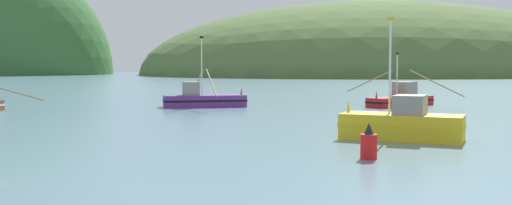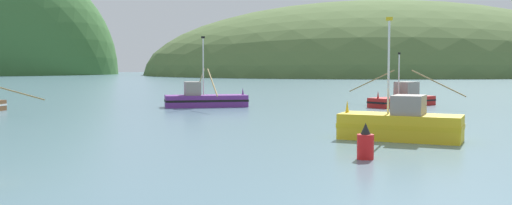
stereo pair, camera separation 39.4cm
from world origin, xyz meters
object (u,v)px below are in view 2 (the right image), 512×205
fishing_boat_red (403,99)px  fishing_boat_purple (205,99)px  channel_buoy (365,144)px  fishing_boat_yellow (401,124)px

fishing_boat_red → fishing_boat_purple: 19.36m
fishing_boat_purple → channel_buoy: 32.59m
fishing_boat_red → channel_buoy: bearing=33.5°
fishing_boat_yellow → channel_buoy: bearing=88.0°
fishing_boat_red → fishing_boat_yellow: bearing=35.9°
fishing_boat_red → channel_buoy: (-15.46, -29.73, -0.08)m
fishing_boat_purple → channel_buoy: (3.73, -32.38, -0.09)m
channel_buoy → fishing_boat_red: bearing=62.5°
fishing_boat_yellow → channel_buoy: fishing_boat_yellow is taller
fishing_boat_red → channel_buoy: fishing_boat_red is taller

